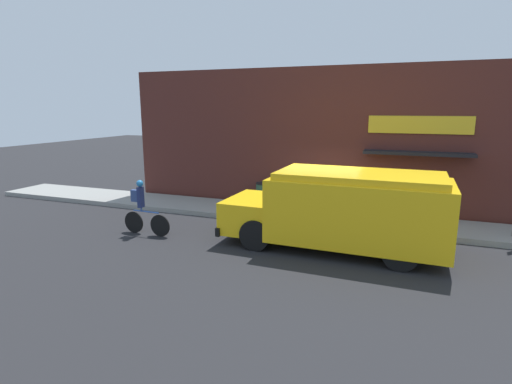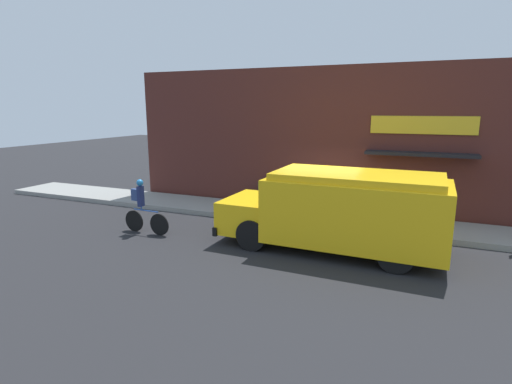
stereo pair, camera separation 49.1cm
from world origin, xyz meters
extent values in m
plane|color=#232326|center=(0.00, 0.00, 0.00)|extent=(70.00, 70.00, 0.00)
cube|color=gray|center=(0.00, 1.05, 0.09)|extent=(28.00, 2.09, 0.18)
cube|color=#4C231E|center=(0.00, 2.29, 2.63)|extent=(16.35, 0.18, 5.26)
cube|color=gold|center=(2.84, 2.18, 3.26)|extent=(3.26, 0.05, 0.58)
cube|color=black|center=(2.84, 1.87, 2.35)|extent=(3.43, 0.67, 0.10)
cube|color=yellow|center=(1.40, -1.60, 1.14)|extent=(4.65, 2.39, 1.68)
cube|color=yellow|center=(-1.61, -1.53, 0.76)|extent=(1.45, 2.14, 0.92)
cube|color=yellow|center=(1.40, -1.60, 2.07)|extent=(4.28, 2.20, 0.18)
cube|color=black|center=(-2.27, -1.52, 0.40)|extent=(0.17, 2.24, 0.24)
cube|color=red|center=(0.16, -0.18, 1.22)|extent=(0.03, 0.44, 0.44)
cylinder|color=black|center=(-1.15, -0.56, 0.43)|extent=(0.86, 0.28, 0.86)
cylinder|color=black|center=(-1.19, -2.52, 0.43)|extent=(0.86, 0.28, 0.86)
cylinder|color=black|center=(2.58, -0.64, 0.43)|extent=(0.86, 0.28, 0.86)
cylinder|color=black|center=(2.53, -2.61, 0.43)|extent=(0.86, 0.28, 0.86)
cylinder|color=black|center=(-4.30, -2.43, 0.34)|extent=(0.67, 0.06, 0.67)
cylinder|color=black|center=(-5.27, -2.40, 0.34)|extent=(0.67, 0.06, 0.67)
cylinder|color=#234793|center=(-4.78, -2.42, 0.72)|extent=(0.93, 0.07, 0.04)
cylinder|color=#234793|center=(-4.95, -2.41, 0.78)|extent=(0.04, 0.04, 0.12)
cube|color=navy|center=(-4.95, -2.41, 1.16)|extent=(0.13, 0.20, 0.63)
sphere|color=#2375B7|center=(-4.95, -2.41, 1.58)|extent=(0.21, 0.21, 0.21)
cube|color=navy|center=(-5.14, -2.40, 1.19)|extent=(0.26, 0.15, 0.36)
cylinder|color=#2D5138|center=(-2.43, 1.72, 0.59)|extent=(0.63, 0.63, 0.83)
cylinder|color=black|center=(-2.43, 1.72, 1.03)|extent=(0.65, 0.65, 0.04)
camera|label=1|loc=(2.48, -12.21, 3.81)|focal=28.00mm
camera|label=2|loc=(2.94, -12.03, 3.81)|focal=28.00mm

